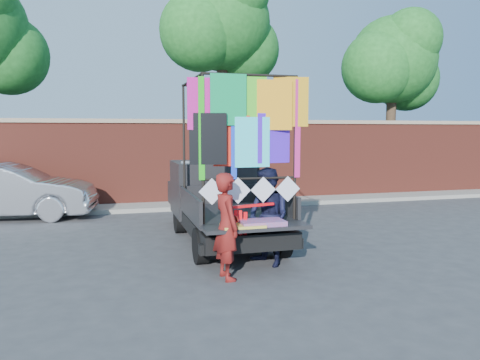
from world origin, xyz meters
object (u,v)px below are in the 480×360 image
object	(u,v)px
sedan	(6,191)
woman	(227,226)
pickup_truck	(217,199)
man	(268,217)

from	to	relation	value
sedan	woman	xyz separation A→B (m)	(4.28, -6.27, 0.10)
woman	pickup_truck	bearing A→B (deg)	-16.95
pickup_truck	sedan	size ratio (longest dim) A/B	1.15
woman	man	xyz separation A→B (m)	(0.84, 0.52, 0.01)
woman	man	world-z (taller)	man
woman	man	bearing A→B (deg)	-65.33
sedan	man	size ratio (longest dim) A/B	2.65
sedan	man	world-z (taller)	man
sedan	man	distance (m)	7.70
woman	sedan	bearing A→B (deg)	27.21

